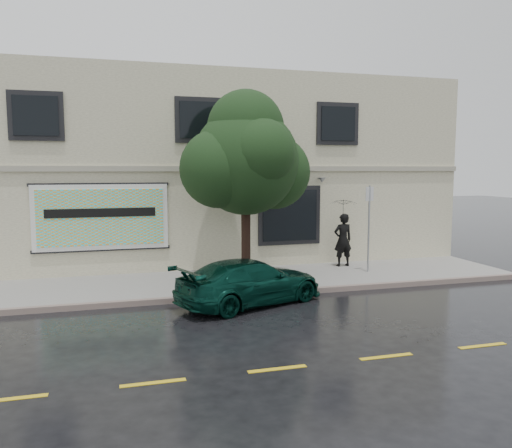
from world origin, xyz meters
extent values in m
plane|color=black|center=(0.00, 0.00, 0.00)|extent=(90.00, 90.00, 0.00)
cube|color=gray|center=(0.00, 3.25, 0.07)|extent=(20.00, 3.50, 0.15)
cube|color=slate|center=(0.00, 1.50, 0.07)|extent=(20.00, 0.18, 0.16)
cube|color=gold|center=(0.00, -3.50, 0.01)|extent=(19.00, 0.12, 0.01)
cube|color=beige|center=(0.00, 9.00, 3.50)|extent=(20.00, 8.00, 7.00)
cube|color=#9E9984|center=(0.00, 4.96, 3.60)|extent=(20.00, 0.12, 0.18)
cube|color=black|center=(3.20, 4.96, 1.95)|extent=(2.30, 0.10, 2.10)
cube|color=black|center=(3.20, 4.90, 1.95)|extent=(2.00, 0.05, 1.80)
cube|color=black|center=(-5.00, 4.90, 5.20)|extent=(1.30, 0.05, 1.20)
cube|color=black|center=(0.00, 4.90, 5.20)|extent=(1.30, 0.05, 1.20)
cube|color=black|center=(5.00, 4.90, 5.20)|extent=(1.30, 0.05, 1.20)
cube|color=white|center=(-3.20, 4.93, 2.05)|extent=(4.20, 0.06, 2.10)
cube|color=gold|center=(-3.20, 4.89, 2.05)|extent=(3.90, 0.04, 1.80)
cube|color=black|center=(-3.20, 4.96, 1.00)|extent=(4.30, 0.10, 0.10)
cube|color=black|center=(-3.20, 4.96, 3.10)|extent=(4.30, 0.10, 0.10)
cube|color=black|center=(-3.20, 4.86, 2.20)|extent=(3.40, 0.02, 0.28)
imported|color=#072F25|center=(0.66, 0.86, 0.60)|extent=(4.53, 3.21, 1.21)
imported|color=black|center=(4.98, 4.30, 1.09)|extent=(0.70, 0.47, 1.88)
imported|color=black|center=(4.98, 4.30, 2.38)|extent=(1.04, 1.04, 0.72)
cylinder|color=black|center=(1.05, 2.84, 1.44)|extent=(0.28, 0.28, 2.58)
sphere|color=black|center=(1.05, 2.84, 3.81)|extent=(3.20, 3.20, 3.20)
cylinder|color=#92959A|center=(5.39, 3.20, 1.60)|extent=(0.06, 0.06, 2.90)
cube|color=silver|center=(5.39, 3.20, 2.77)|extent=(0.34, 0.14, 0.47)
camera|label=1|loc=(-2.70, -11.72, 3.59)|focal=35.00mm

